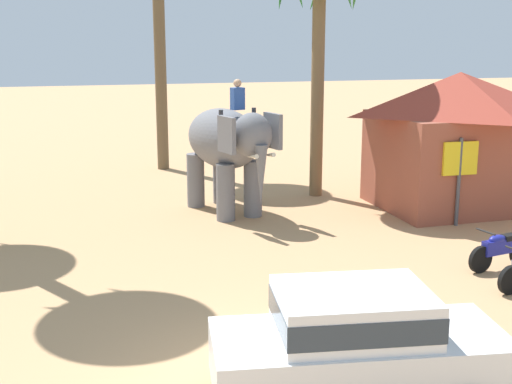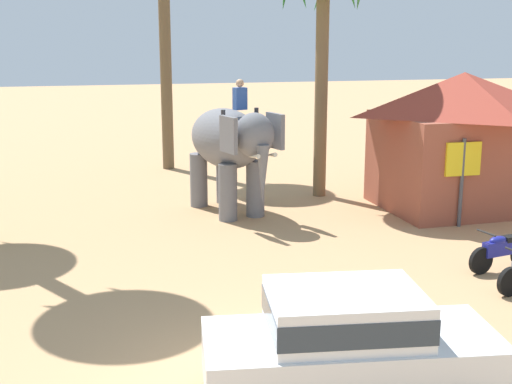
{
  "view_description": "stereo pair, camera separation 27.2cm",
  "coord_description": "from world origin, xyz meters",
  "px_view_note": "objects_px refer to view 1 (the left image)",
  "views": [
    {
      "loc": [
        -2.41,
        -9.31,
        5.17
      ],
      "look_at": [
        1.37,
        5.61,
        1.6
      ],
      "focal_mm": 49.05,
      "sensor_mm": 36.0,
      "label": 1
    },
    {
      "loc": [
        -2.14,
        -9.38,
        5.17
      ],
      "look_at": [
        1.37,
        5.61,
        1.6
      ],
      "focal_mm": 49.05,
      "sensor_mm": 36.0,
      "label": 2
    }
  ],
  "objects_px": {
    "car_sedan_foreground": "(356,342)",
    "roadside_hut": "(457,136)",
    "signboard_yellow": "(460,164)",
    "motorcycle_far_in_row": "(501,249)",
    "elephant_with_mahout": "(227,145)"
  },
  "relations": [
    {
      "from": "car_sedan_foreground",
      "to": "signboard_yellow",
      "type": "bearing_deg",
      "value": 52.25
    },
    {
      "from": "elephant_with_mahout",
      "to": "car_sedan_foreground",
      "type": "bearing_deg",
      "value": -92.41
    },
    {
      "from": "elephant_with_mahout",
      "to": "motorcycle_far_in_row",
      "type": "bearing_deg",
      "value": -52.17
    },
    {
      "from": "elephant_with_mahout",
      "to": "roadside_hut",
      "type": "bearing_deg",
      "value": -7.92
    },
    {
      "from": "signboard_yellow",
      "to": "roadside_hut",
      "type": "bearing_deg",
      "value": 62.99
    },
    {
      "from": "roadside_hut",
      "to": "signboard_yellow",
      "type": "bearing_deg",
      "value": -117.01
    },
    {
      "from": "elephant_with_mahout",
      "to": "signboard_yellow",
      "type": "xyz_separation_m",
      "value": [
        5.73,
        -2.83,
        -0.3
      ]
    },
    {
      "from": "motorcycle_far_in_row",
      "to": "roadside_hut",
      "type": "height_order",
      "value": "roadside_hut"
    },
    {
      "from": "elephant_with_mahout",
      "to": "roadside_hut",
      "type": "distance_m",
      "value": 6.77
    },
    {
      "from": "car_sedan_foreground",
      "to": "signboard_yellow",
      "type": "xyz_separation_m",
      "value": [
        6.19,
        7.99,
        0.76
      ]
    },
    {
      "from": "elephant_with_mahout",
      "to": "signboard_yellow",
      "type": "bearing_deg",
      "value": -26.3
    },
    {
      "from": "motorcycle_far_in_row",
      "to": "signboard_yellow",
      "type": "relative_size",
      "value": 0.74
    },
    {
      "from": "car_sedan_foreground",
      "to": "elephant_with_mahout",
      "type": "distance_m",
      "value": 10.89
    },
    {
      "from": "roadside_hut",
      "to": "signboard_yellow",
      "type": "height_order",
      "value": "roadside_hut"
    },
    {
      "from": "car_sedan_foreground",
      "to": "roadside_hut",
      "type": "relative_size",
      "value": 0.83
    }
  ]
}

